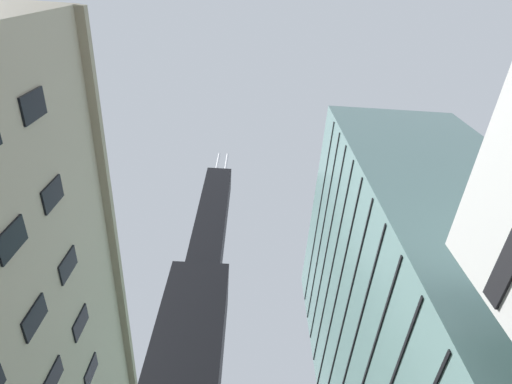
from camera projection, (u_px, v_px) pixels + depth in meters
The scene contains 1 object.
glass_office_midrise at pixel (437, 354), 40.28m from camera, with size 18.16×32.75×57.54m.
Camera 1 is at (-0.42, -8.56, 1.78)m, focal length 27.95 mm.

